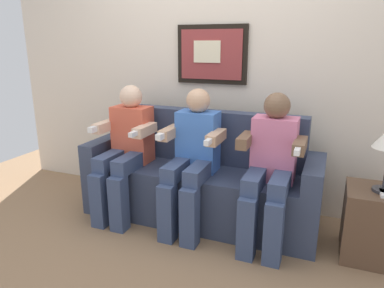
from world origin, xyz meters
name	(u,v)px	position (x,y,z in m)	size (l,w,h in m)	color
ground_plane	(185,235)	(0.00, 0.00, 0.00)	(5.65, 5.65, 0.00)	#8C6B4C
back_wall_assembly	(218,60)	(0.00, 0.76, 1.30)	(4.34, 0.10, 2.60)	beige
couch	(200,183)	(0.00, 0.33, 0.31)	(1.94, 0.58, 0.90)	#333D56
person_on_left	(126,147)	(-0.60, 0.16, 0.61)	(0.46, 0.56, 1.11)	#D8593F
person_in_middle	(192,155)	(0.00, 0.16, 0.61)	(0.46, 0.56, 1.11)	#3F72CC
person_on_right	(271,165)	(0.60, 0.16, 0.61)	(0.46, 0.56, 1.11)	pink
side_table_right	(374,224)	(1.32, 0.22, 0.25)	(0.40, 0.40, 0.50)	brown
spare_remote_on_table	(383,193)	(1.33, 0.15, 0.51)	(0.04, 0.13, 0.02)	white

